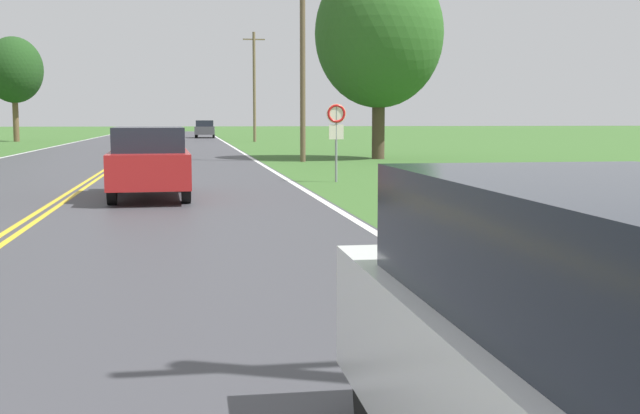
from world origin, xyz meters
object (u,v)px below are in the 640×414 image
(car_red_suv_approaching, at_px, (149,160))
(car_dark_grey_suv_mid_near, at_px, (205,128))
(tree_left_verge, at_px, (14,70))
(tree_mid_treeline, at_px, (379,34))
(traffic_sign, at_px, (336,123))
(fire_hydrant, at_px, (474,198))

(car_red_suv_approaching, bearing_deg, car_dark_grey_suv_mid_near, 175.65)
(tree_left_verge, distance_m, car_dark_grey_suv_mid_near, 19.73)
(car_dark_grey_suv_mid_near, bearing_deg, tree_mid_treeline, 11.80)
(tree_mid_treeline, bearing_deg, tree_left_verge, 124.75)
(traffic_sign, xyz_separation_m, tree_left_verge, (-18.41, 46.53, 4.12))
(traffic_sign, height_order, tree_mid_treeline, tree_mid_treeline)
(tree_left_verge, height_order, car_dark_grey_suv_mid_near, tree_left_verge)
(tree_left_verge, xyz_separation_m, car_dark_grey_suv_mid_near, (15.83, 10.69, -4.95))
(tree_mid_treeline, bearing_deg, car_dark_grey_suv_mid_near, 99.25)
(fire_hydrant, bearing_deg, traffic_sign, 94.98)
(traffic_sign, height_order, car_dark_grey_suv_mid_near, traffic_sign)
(car_red_suv_approaching, xyz_separation_m, car_dark_grey_suv_mid_near, (2.75, 61.28, 0.01))
(car_red_suv_approaching, bearing_deg, fire_hydrant, 46.62)
(fire_hydrant, height_order, tree_left_verge, tree_left_verge)
(traffic_sign, height_order, tree_left_verge, tree_left_verge)
(fire_hydrant, distance_m, car_dark_grey_suv_mid_near, 66.84)
(fire_hydrant, bearing_deg, car_dark_grey_suv_mid_near, 92.93)
(traffic_sign, relative_size, car_dark_grey_suv_mid_near, 0.48)
(fire_hydrant, relative_size, car_dark_grey_suv_mid_near, 0.18)
(tree_left_verge, bearing_deg, car_red_suv_approaching, -75.51)
(car_dark_grey_suv_mid_near, bearing_deg, tree_left_verge, -53.41)
(traffic_sign, distance_m, car_dark_grey_suv_mid_near, 57.28)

